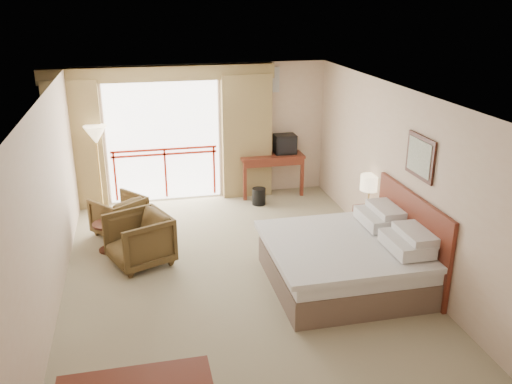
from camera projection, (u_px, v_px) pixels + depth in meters
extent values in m
plane|color=gray|center=(237.00, 275.00, 8.11)|extent=(7.00, 7.00, 0.00)
plane|color=white|center=(235.00, 95.00, 7.18)|extent=(7.00, 7.00, 0.00)
plane|color=beige|center=(203.00, 132.00, 10.85)|extent=(5.00, 0.00, 5.00)
plane|color=beige|center=(315.00, 332.00, 4.44)|extent=(5.00, 0.00, 5.00)
plane|color=beige|center=(50.00, 204.00, 7.13)|extent=(0.00, 7.00, 7.00)
plane|color=beige|center=(399.00, 178.00, 8.17)|extent=(0.00, 7.00, 7.00)
plane|color=white|center=(164.00, 142.00, 10.72)|extent=(2.40, 0.00, 2.40)
cube|color=#A8210E|center=(164.00, 154.00, 10.79)|extent=(2.09, 0.03, 0.04)
cube|color=#A8210E|center=(164.00, 149.00, 10.75)|extent=(2.09, 0.03, 0.04)
cube|color=#A8210E|center=(115.00, 177.00, 10.72)|extent=(0.04, 0.03, 1.00)
cube|color=#A8210E|center=(166.00, 173.00, 10.93)|extent=(0.04, 0.03, 1.00)
cube|color=#A8210E|center=(214.00, 170.00, 11.13)|extent=(0.04, 0.03, 1.00)
cube|color=olive|center=(76.00, 146.00, 10.24)|extent=(1.00, 0.26, 2.50)
cube|color=olive|center=(246.00, 136.00, 10.93)|extent=(1.00, 0.26, 2.50)
cube|color=olive|center=(160.00, 73.00, 10.16)|extent=(4.40, 0.22, 0.28)
cube|color=silver|center=(267.00, 80.00, 10.75)|extent=(0.50, 0.04, 0.50)
cube|color=brown|center=(344.00, 271.00, 7.80)|extent=(2.05, 2.00, 0.40)
cube|color=silver|center=(345.00, 253.00, 7.69)|extent=(2.01, 1.96, 0.22)
cube|color=silver|center=(342.00, 245.00, 7.64)|extent=(2.09, 2.06, 0.08)
cube|color=silver|center=(407.00, 244.00, 7.33)|extent=(0.50, 0.75, 0.18)
cube|color=silver|center=(378.00, 218.00, 8.15)|extent=(0.50, 0.75, 0.18)
cube|color=silver|center=(416.00, 235.00, 7.32)|extent=(0.40, 0.70, 0.14)
cube|color=silver|center=(387.00, 210.00, 8.14)|extent=(0.40, 0.70, 0.14)
cube|color=#591F15|center=(411.00, 236.00, 7.85)|extent=(0.06, 2.10, 1.30)
cube|color=black|center=(420.00, 157.00, 7.44)|extent=(0.03, 0.72, 0.60)
cube|color=silver|center=(419.00, 157.00, 7.44)|extent=(0.01, 0.60, 0.48)
cube|color=#591F15|center=(368.00, 223.00, 9.23)|extent=(0.41, 0.48, 0.55)
cylinder|color=tan|center=(368.00, 205.00, 9.16)|extent=(0.13, 0.13, 0.04)
cylinder|color=tan|center=(369.00, 196.00, 9.11)|extent=(0.03, 0.03, 0.33)
cylinder|color=#FFE5B2|center=(370.00, 183.00, 9.02)|extent=(0.32, 0.32, 0.26)
cube|color=black|center=(370.00, 210.00, 8.97)|extent=(0.23, 0.20, 0.09)
cube|color=#591F15|center=(271.00, 155.00, 11.14)|extent=(1.31, 0.63, 0.05)
cube|color=#591F15|center=(245.00, 181.00, 10.92)|extent=(0.07, 0.07, 0.81)
cube|color=#591F15|center=(302.00, 177.00, 11.17)|extent=(0.07, 0.07, 0.81)
cube|color=#591F15|center=(240.00, 173.00, 11.42)|extent=(0.07, 0.07, 0.81)
cube|color=#591F15|center=(294.00, 169.00, 11.67)|extent=(0.07, 0.07, 0.81)
cube|color=#591F15|center=(267.00, 167.00, 11.51)|extent=(1.20, 0.03, 0.60)
cube|color=#591F15|center=(274.00, 163.00, 10.91)|extent=(1.20, 0.03, 0.13)
cube|color=black|center=(285.00, 144.00, 11.13)|extent=(0.44, 0.34, 0.40)
cube|color=black|center=(287.00, 146.00, 10.98)|extent=(0.40, 0.02, 0.32)
cylinder|color=black|center=(254.00, 149.00, 11.02)|extent=(0.15, 0.15, 0.26)
cylinder|color=white|center=(262.00, 153.00, 11.03)|extent=(0.08, 0.08, 0.11)
cylinder|color=black|center=(259.00, 196.00, 10.77)|extent=(0.27, 0.27, 0.33)
imported|color=#43321B|center=(121.00, 234.00, 9.49)|extent=(1.07, 1.07, 0.70)
imported|color=#43321B|center=(141.00, 263.00, 8.47)|extent=(1.14, 1.13, 0.80)
cylinder|color=black|center=(106.00, 224.00, 8.71)|extent=(0.45, 0.45, 0.04)
cylinder|color=black|center=(108.00, 237.00, 8.79)|extent=(0.05, 0.05, 0.45)
cylinder|color=black|center=(109.00, 250.00, 8.87)|extent=(0.32, 0.32, 0.03)
imported|color=white|center=(106.00, 223.00, 8.71)|extent=(0.23, 0.27, 0.02)
cylinder|color=tan|center=(103.00, 210.00, 10.51)|extent=(0.27, 0.27, 0.03)
cylinder|color=tan|center=(100.00, 175.00, 10.27)|extent=(0.03, 0.03, 1.46)
cone|color=#FFE5B2|center=(96.00, 135.00, 10.00)|extent=(0.43, 0.43, 0.34)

